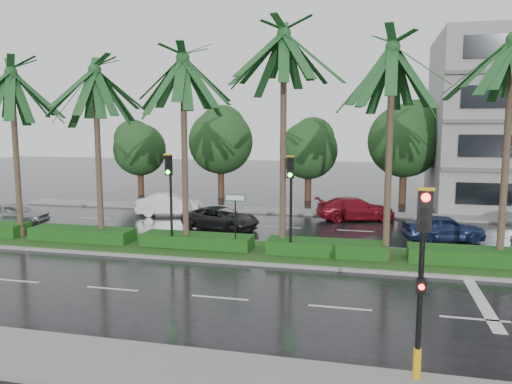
% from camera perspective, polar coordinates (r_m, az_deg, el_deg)
% --- Properties ---
extents(ground, '(120.00, 120.00, 0.00)m').
position_cam_1_polar(ground, '(21.80, -0.15, -7.70)').
color(ground, black).
rests_on(ground, ground).
extents(near_sidewalk, '(40.00, 2.40, 0.12)m').
position_cam_1_polar(near_sidewalk, '(12.72, -11.66, -19.20)').
color(near_sidewalk, gray).
rests_on(near_sidewalk, ground).
extents(far_sidewalk, '(40.00, 2.00, 0.12)m').
position_cam_1_polar(far_sidewalk, '(33.30, 4.70, -2.25)').
color(far_sidewalk, gray).
rests_on(far_sidewalk, ground).
extents(median, '(36.00, 4.00, 0.15)m').
position_cam_1_polar(median, '(22.72, 0.44, -6.86)').
color(median, gray).
rests_on(median, ground).
extents(hedge, '(35.20, 1.40, 0.60)m').
position_cam_1_polar(hedge, '(22.63, 0.44, -5.95)').
color(hedge, '#194614').
rests_on(hedge, median).
extents(lane_markings, '(34.00, 13.06, 0.01)m').
position_cam_1_polar(lane_markings, '(20.90, 7.77, -8.43)').
color(lane_markings, silver).
rests_on(lane_markings, ground).
extents(palm_row, '(26.30, 4.20, 10.31)m').
position_cam_1_polar(palm_row, '(22.45, -2.72, 13.78)').
color(palm_row, '#3D2E23').
rests_on(palm_row, median).
extents(signal_near, '(0.34, 0.45, 4.36)m').
position_cam_1_polar(signal_near, '(11.56, 18.37, -9.16)').
color(signal_near, black).
rests_on(signal_near, near_sidewalk).
extents(signal_median_left, '(0.34, 0.42, 4.36)m').
position_cam_1_polar(signal_median_left, '(22.74, -9.82, 0.54)').
color(signal_median_left, black).
rests_on(signal_median_left, median).
extents(signal_median_right, '(0.34, 0.42, 4.36)m').
position_cam_1_polar(signal_median_right, '(21.20, 3.98, 0.12)').
color(signal_median_right, black).
rests_on(signal_median_right, median).
extents(street_sign, '(0.95, 0.09, 2.60)m').
position_cam_1_polar(street_sign, '(22.04, -2.39, -1.88)').
color(street_sign, black).
rests_on(street_sign, median).
extents(bg_trees, '(32.80, 5.29, 7.64)m').
position_cam_1_polar(bg_trees, '(38.17, 8.71, 5.86)').
color(bg_trees, '#3E2B1C').
rests_on(bg_trees, ground).
extents(car_silver, '(2.29, 4.09, 1.32)m').
position_cam_1_polar(car_silver, '(32.27, -25.88, -2.24)').
color(car_silver, '#95969C').
rests_on(car_silver, ground).
extents(car_white, '(2.73, 4.48, 1.39)m').
position_cam_1_polar(car_white, '(32.58, -9.83, -1.42)').
color(car_white, silver).
rests_on(car_white, ground).
extents(car_darkgrey, '(3.08, 4.80, 1.23)m').
position_cam_1_polar(car_darkgrey, '(27.95, -4.03, -2.99)').
color(car_darkgrey, black).
rests_on(car_darkgrey, ground).
extents(car_red, '(3.39, 5.17, 1.39)m').
position_cam_1_polar(car_red, '(31.10, 11.31, -1.89)').
color(car_red, maroon).
rests_on(car_red, ground).
extents(car_blue, '(2.53, 4.22, 1.35)m').
position_cam_1_polar(car_blue, '(26.67, 20.64, -3.87)').
color(car_blue, navy).
rests_on(car_blue, ground).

